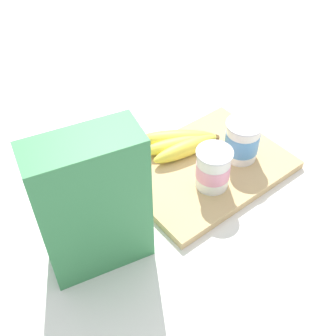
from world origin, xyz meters
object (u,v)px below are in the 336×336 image
yogurt_cup_back (213,169)px  banana_bunch (180,143)px  cereal_box (93,206)px  yogurt_cup_front (242,140)px  cutting_board (205,167)px

yogurt_cup_back → banana_bunch: 0.12m
cereal_box → yogurt_cup_front: 0.37m
cutting_board → yogurt_cup_front: size_ratio=3.84×
cutting_board → yogurt_cup_back: size_ratio=3.89×
cutting_board → yogurt_cup_back: (0.03, 0.05, 0.05)m
yogurt_cup_front → banana_bunch: 0.13m
cutting_board → banana_bunch: size_ratio=1.93×
banana_bunch → yogurt_cup_back: bearing=81.2°
cutting_board → yogurt_cup_front: 0.10m
cereal_box → yogurt_cup_back: cereal_box is taller
cutting_board → banana_bunch: banana_bunch is taller
cereal_box → yogurt_cup_back: bearing=-168.2°
yogurt_cup_front → yogurt_cup_back: yogurt_cup_front is taller
yogurt_cup_front → banana_bunch: size_ratio=0.50×
cutting_board → cereal_box: bearing=8.9°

